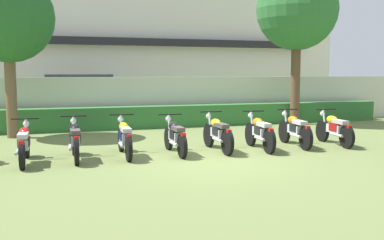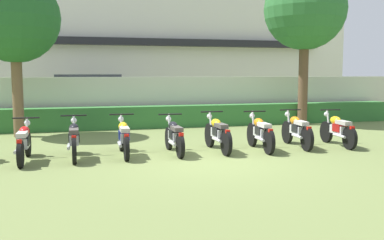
% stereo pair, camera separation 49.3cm
% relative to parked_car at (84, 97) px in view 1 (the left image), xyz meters
% --- Properties ---
extents(ground, '(60.00, 60.00, 0.00)m').
position_rel_parked_car_xyz_m(ground, '(2.00, -10.18, -0.94)').
color(ground, olive).
extents(building, '(24.69, 6.50, 6.66)m').
position_rel_parked_car_xyz_m(building, '(2.00, 6.16, 2.39)').
color(building, silver).
rests_on(building, ground).
extents(compound_wall, '(23.46, 0.30, 1.80)m').
position_rel_parked_car_xyz_m(compound_wall, '(2.00, -3.18, -0.03)').
color(compound_wall, beige).
rests_on(compound_wall, ground).
extents(hedge_row, '(18.77, 0.70, 0.78)m').
position_rel_parked_car_xyz_m(hedge_row, '(2.00, -3.88, -0.55)').
color(hedge_row, '#337033').
rests_on(hedge_row, ground).
extents(parked_car, '(4.66, 2.44, 1.89)m').
position_rel_parked_car_xyz_m(parked_car, '(0.00, 0.00, 0.00)').
color(parked_car, '#9EA3A8').
rests_on(parked_car, ground).
extents(tree_near_inspector, '(2.70, 2.70, 4.96)m').
position_rel_parked_car_xyz_m(tree_near_inspector, '(-2.50, -4.99, 2.64)').
color(tree_near_inspector, brown).
rests_on(tree_near_inspector, ground).
extents(tree_far_side, '(3.04, 3.04, 5.84)m').
position_rel_parked_car_xyz_m(tree_far_side, '(7.50, -4.49, 3.34)').
color(tree_far_side, brown).
rests_on(tree_far_side, ground).
extents(motorcycle_in_row_0, '(0.60, 1.91, 0.94)m').
position_rel_parked_car_xyz_m(motorcycle_in_row_0, '(-1.96, -9.15, -0.50)').
color(motorcycle_in_row_0, black).
rests_on(motorcycle_in_row_0, ground).
extents(motorcycle_in_row_1, '(0.60, 1.86, 0.97)m').
position_rel_parked_car_xyz_m(motorcycle_in_row_1, '(-0.89, -9.09, -0.48)').
color(motorcycle_in_row_1, black).
rests_on(motorcycle_in_row_1, ground).
extents(motorcycle_in_row_2, '(0.60, 1.94, 0.96)m').
position_rel_parked_car_xyz_m(motorcycle_in_row_2, '(0.25, -9.00, -0.49)').
color(motorcycle_in_row_2, black).
rests_on(motorcycle_in_row_2, ground).
extents(motorcycle_in_row_3, '(0.60, 1.80, 0.94)m').
position_rel_parked_car_xyz_m(motorcycle_in_row_3, '(1.46, -9.07, -0.50)').
color(motorcycle_in_row_3, black).
rests_on(motorcycle_in_row_3, ground).
extents(motorcycle_in_row_4, '(0.60, 1.93, 0.97)m').
position_rel_parked_car_xyz_m(motorcycle_in_row_4, '(2.59, -9.02, -0.48)').
color(motorcycle_in_row_4, black).
rests_on(motorcycle_in_row_4, ground).
extents(motorcycle_in_row_5, '(0.60, 1.86, 0.97)m').
position_rel_parked_car_xyz_m(motorcycle_in_row_5, '(3.68, -9.17, -0.48)').
color(motorcycle_in_row_5, black).
rests_on(motorcycle_in_row_5, ground).
extents(motorcycle_in_row_6, '(0.60, 1.91, 0.97)m').
position_rel_parked_car_xyz_m(motorcycle_in_row_6, '(4.81, -8.99, -0.48)').
color(motorcycle_in_row_6, black).
rests_on(motorcycle_in_row_6, ground).
extents(motorcycle_in_row_7, '(0.60, 1.82, 0.96)m').
position_rel_parked_car_xyz_m(motorcycle_in_row_7, '(5.96, -9.12, -0.49)').
color(motorcycle_in_row_7, black).
rests_on(motorcycle_in_row_7, ground).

